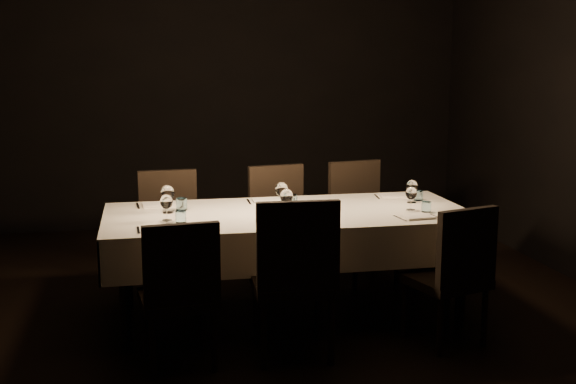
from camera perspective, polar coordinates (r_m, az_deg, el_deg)
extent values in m
cube|color=black|center=(5.23, 0.00, -9.80)|extent=(5.00, 6.00, 0.01)
cube|color=black|center=(7.88, -4.37, 8.21)|extent=(5.00, 0.01, 3.00)
cube|color=black|center=(2.08, 16.64, 1.53)|extent=(5.00, 0.01, 3.00)
cube|color=black|center=(5.02, 0.00, -1.91)|extent=(2.40, 1.00, 0.04)
cylinder|color=black|center=(4.63, -12.80, -8.09)|extent=(0.07, 0.07, 0.71)
cylinder|color=black|center=(5.43, -12.62, -5.30)|extent=(0.07, 0.07, 0.71)
cylinder|color=black|center=(5.07, 13.54, -6.45)|extent=(0.07, 0.07, 0.71)
cylinder|color=black|center=(5.82, 10.07, -4.15)|extent=(0.07, 0.07, 0.71)
cube|color=silver|center=(5.02, 0.00, -1.62)|extent=(2.52, 1.12, 0.01)
cube|color=silver|center=(5.58, -1.13, -1.91)|extent=(2.52, 0.01, 0.28)
cube|color=silver|center=(4.53, 1.39, -4.87)|extent=(2.52, 0.01, 0.28)
cube|color=silver|center=(5.43, 13.09, -2.53)|extent=(0.01, 1.12, 0.28)
cube|color=silver|center=(4.96, -14.37, -3.82)|extent=(0.01, 1.12, 0.28)
cylinder|color=black|center=(4.63, -6.77, -10.07)|extent=(0.04, 0.04, 0.38)
cylinder|color=black|center=(4.31, -5.87, -11.67)|extent=(0.04, 0.04, 0.38)
cylinder|color=black|center=(4.58, -11.19, -10.42)|extent=(0.04, 0.04, 0.38)
cylinder|color=black|center=(4.26, -10.64, -12.07)|extent=(0.04, 0.04, 0.38)
cube|color=black|center=(4.36, -8.70, -8.38)|extent=(0.48, 0.48, 0.06)
cube|color=black|center=(4.11, -8.39, -5.71)|extent=(0.44, 0.10, 0.47)
cube|color=white|center=(4.55, -10.04, -2.87)|extent=(0.22, 0.14, 0.02)
cube|color=silver|center=(4.55, -11.74, -2.99)|extent=(0.02, 0.19, 0.01)
cube|color=silver|center=(4.56, -8.33, -2.86)|extent=(0.02, 0.19, 0.01)
cylinder|color=silver|center=(4.72, -8.47, -1.96)|extent=(0.07, 0.07, 0.08)
cylinder|color=white|center=(4.81, -9.54, -2.21)|extent=(0.07, 0.07, 0.00)
cylinder|color=white|center=(4.80, -9.56, -1.71)|extent=(0.01, 0.01, 0.08)
ellipsoid|color=white|center=(4.78, -9.59, -0.76)|extent=(0.08, 0.08, 0.10)
cylinder|color=black|center=(4.75, 2.37, -9.20)|extent=(0.04, 0.04, 0.42)
cylinder|color=black|center=(4.38, 3.43, -10.95)|extent=(0.04, 0.04, 0.42)
cylinder|color=black|center=(4.69, -2.54, -9.46)|extent=(0.04, 0.04, 0.42)
cylinder|color=black|center=(4.31, -1.92, -11.27)|extent=(0.04, 0.04, 0.42)
cube|color=black|center=(4.45, 0.34, -7.27)|extent=(0.50, 0.50, 0.06)
cube|color=black|center=(4.16, 0.82, -4.29)|extent=(0.49, 0.07, 0.53)
cube|color=white|center=(4.63, -0.11, -2.45)|extent=(0.22, 0.14, 0.02)
cube|color=silver|center=(4.61, -1.84, -2.59)|extent=(0.02, 0.20, 0.01)
cube|color=silver|center=(4.67, 1.61, -2.44)|extent=(0.02, 0.20, 0.01)
cylinder|color=silver|center=(4.83, 1.13, -1.55)|extent=(0.07, 0.07, 0.08)
cylinder|color=white|center=(4.89, -0.12, -1.83)|extent=(0.07, 0.07, 0.00)
cylinder|color=white|center=(4.89, -0.12, -1.31)|extent=(0.01, 0.01, 0.09)
ellipsoid|color=white|center=(4.87, -0.12, -0.32)|extent=(0.09, 0.09, 0.10)
cylinder|color=black|center=(5.06, 12.48, -8.40)|extent=(0.04, 0.04, 0.38)
cylinder|color=black|center=(4.81, 15.26, -9.53)|extent=(0.04, 0.04, 0.38)
cylinder|color=black|center=(4.85, 9.19, -9.13)|extent=(0.04, 0.04, 0.38)
cylinder|color=black|center=(4.59, 11.91, -10.39)|extent=(0.04, 0.04, 0.38)
cube|color=black|center=(4.76, 12.31, -6.86)|extent=(0.54, 0.54, 0.06)
cube|color=black|center=(4.55, 13.97, -4.24)|extent=(0.43, 0.17, 0.48)
cube|color=white|center=(4.89, 10.26, -1.96)|extent=(0.22, 0.15, 0.01)
cube|color=silver|center=(4.84, 8.84, -2.09)|extent=(0.04, 0.18, 0.01)
cube|color=silver|center=(4.94, 11.65, -1.94)|extent=(0.04, 0.18, 0.01)
cylinder|color=silver|center=(5.09, 10.87, -1.15)|extent=(0.07, 0.07, 0.07)
cylinder|color=white|center=(5.14, 9.67, -1.39)|extent=(0.06, 0.06, 0.00)
cylinder|color=white|center=(5.13, 9.68, -0.94)|extent=(0.01, 0.01, 0.08)
ellipsoid|color=white|center=(5.12, 9.71, -0.09)|extent=(0.08, 0.08, 0.09)
cylinder|color=black|center=(5.51, -10.92, -6.70)|extent=(0.04, 0.04, 0.40)
cylinder|color=black|center=(5.87, -11.14, -5.64)|extent=(0.04, 0.04, 0.40)
cylinder|color=black|center=(5.54, -7.03, -6.49)|extent=(0.04, 0.04, 0.40)
cylinder|color=black|center=(5.90, -7.49, -5.45)|extent=(0.04, 0.04, 0.40)
cube|color=black|center=(5.64, -9.21, -3.85)|extent=(0.48, 0.48, 0.06)
cube|color=black|center=(5.77, -9.47, -0.71)|extent=(0.46, 0.07, 0.49)
cube|color=white|center=(5.29, -10.14, -0.98)|extent=(0.25, 0.17, 0.02)
cube|color=silver|center=(5.29, -11.77, -1.10)|extent=(0.03, 0.22, 0.01)
cube|color=silver|center=(5.30, -8.51, -0.98)|extent=(0.03, 0.22, 0.01)
cylinder|color=silver|center=(5.12, -8.41, -0.95)|extent=(0.08, 0.08, 0.08)
cylinder|color=white|center=(5.04, -9.45, -1.61)|extent=(0.07, 0.07, 0.00)
cylinder|color=white|center=(5.03, -9.47, -1.08)|extent=(0.01, 0.01, 0.09)
ellipsoid|color=white|center=(5.01, -9.50, -0.06)|extent=(0.09, 0.09, 0.11)
cylinder|color=black|center=(5.56, -1.41, -6.31)|extent=(0.04, 0.04, 0.40)
cylinder|color=black|center=(5.91, -2.65, -5.31)|extent=(0.04, 0.04, 0.40)
cylinder|color=black|center=(5.70, 2.23, -5.91)|extent=(0.04, 0.04, 0.40)
cylinder|color=black|center=(6.04, 0.80, -4.96)|extent=(0.04, 0.04, 0.40)
cube|color=black|center=(5.74, -0.26, -3.40)|extent=(0.53, 0.53, 0.06)
cube|color=black|center=(5.86, -0.95, -0.29)|extent=(0.46, 0.13, 0.50)
cube|color=white|center=(5.37, -1.58, -0.67)|extent=(0.23, 0.15, 0.02)
cube|color=silver|center=(5.35, -3.12, -0.78)|extent=(0.02, 0.21, 0.01)
cube|color=silver|center=(5.39, -0.06, -0.66)|extent=(0.02, 0.21, 0.01)
cylinder|color=silver|center=(5.21, 0.33, -0.63)|extent=(0.07, 0.07, 0.08)
cylinder|color=white|center=(5.13, -0.51, -1.26)|extent=(0.07, 0.07, 0.00)
cylinder|color=white|center=(5.12, -0.51, -0.76)|extent=(0.01, 0.01, 0.09)
ellipsoid|color=white|center=(5.10, -0.51, 0.21)|extent=(0.09, 0.09, 0.11)
cylinder|color=black|center=(5.77, 5.33, -5.72)|extent=(0.04, 0.04, 0.40)
cylinder|color=black|center=(6.10, 3.62, -4.80)|extent=(0.04, 0.04, 0.40)
cylinder|color=black|center=(5.96, 8.61, -5.27)|extent=(0.04, 0.04, 0.40)
cylinder|color=black|center=(6.28, 6.78, -4.42)|extent=(0.04, 0.04, 0.40)
cube|color=black|center=(5.97, 6.13, -2.89)|extent=(0.55, 0.55, 0.06)
cube|color=black|center=(6.08, 5.26, 0.11)|extent=(0.47, 0.14, 0.51)
cube|color=white|center=(5.62, 8.33, -0.28)|extent=(0.22, 0.15, 0.02)
cube|color=silver|center=(5.57, 7.04, -0.38)|extent=(0.04, 0.19, 0.01)
cube|color=silver|center=(5.66, 9.59, -0.28)|extent=(0.03, 0.19, 0.01)
cylinder|color=silver|center=(5.49, 10.27, -0.27)|extent=(0.07, 0.07, 0.07)
cylinder|color=white|center=(5.39, 9.73, -0.83)|extent=(0.06, 0.06, 0.00)
cylinder|color=white|center=(5.39, 9.74, -0.39)|extent=(0.01, 0.01, 0.08)
ellipsoid|color=white|center=(5.37, 9.77, 0.45)|extent=(0.08, 0.08, 0.10)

